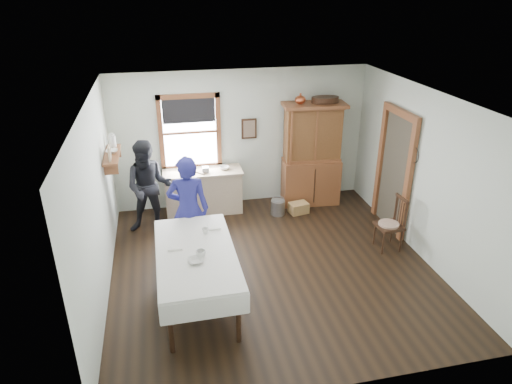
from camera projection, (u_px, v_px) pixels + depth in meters
room at (272, 190)px, 6.77m from camera, size 5.01×5.01×2.70m
window at (190, 128)px, 8.64m from camera, size 1.18×0.07×1.48m
doorway at (395, 168)px, 8.08m from camera, size 0.09×1.14×2.22m
wall_shelf at (112, 153)px, 7.58m from camera, size 0.24×1.00×0.44m
framed_picture at (249, 129)px, 8.89m from camera, size 0.30×0.04×0.40m
rug_beater at (415, 148)px, 7.35m from camera, size 0.01×0.27×0.27m
work_counter at (204, 191)px, 8.91m from camera, size 1.52×0.61×0.86m
china_hutch at (312, 155)px, 9.05m from camera, size 1.26×0.67×2.07m
dining_table at (197, 277)px, 6.35m from camera, size 1.10×2.08×0.83m
spindle_chair at (389, 223)px, 7.64m from camera, size 0.46×0.46×0.95m
pail at (278, 207)px, 8.92m from camera, size 0.33×0.33×0.29m
wicker_basket at (299, 208)px, 8.99m from camera, size 0.40×0.32×0.21m
woman_blue at (189, 214)px, 7.19m from camera, size 0.65×0.47×1.66m
figure_dark at (149, 190)px, 8.09m from camera, size 0.83×0.68×1.58m
table_cup_a at (201, 254)px, 6.03m from camera, size 0.17×0.17×0.10m
table_cup_b at (205, 231)px, 6.60m from camera, size 0.11×0.11×0.09m
table_bowl at (196, 260)px, 5.93m from camera, size 0.24×0.24×0.06m
counter_book at (198, 173)px, 8.61m from camera, size 0.26×0.26×0.02m
counter_bowl at (224, 168)px, 8.79m from camera, size 0.24×0.24×0.06m
shelf_bowl at (112, 151)px, 7.58m from camera, size 0.22×0.22×0.05m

